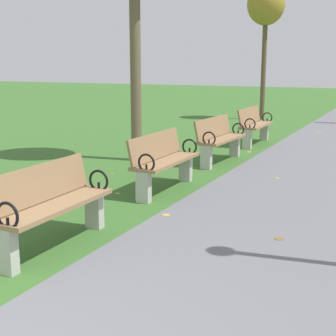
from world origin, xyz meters
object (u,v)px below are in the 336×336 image
(park_bench_2, at_px, (51,204))
(park_bench_5, at_px, (254,125))
(park_bench_3, at_px, (163,160))
(tree_2, at_px, (266,7))
(park_bench_4, at_px, (219,138))

(park_bench_2, height_order, park_bench_5, same)
(park_bench_2, relative_size, park_bench_5, 1.00)
(park_bench_3, height_order, tree_2, tree_2)
(park_bench_4, bearing_deg, park_bench_5, 90.00)
(park_bench_3, bearing_deg, park_bench_4, 90.00)
(park_bench_4, xyz_separation_m, park_bench_5, (-0.00, 2.50, 0.00))
(park_bench_5, bearing_deg, park_bench_3, -90.00)
(park_bench_4, bearing_deg, park_bench_2, -90.00)
(park_bench_4, relative_size, tree_2, 0.35)
(park_bench_5, height_order, tree_2, tree_2)
(park_bench_2, relative_size, tree_2, 0.35)
(park_bench_3, relative_size, park_bench_4, 0.99)
(park_bench_4, distance_m, tree_2, 8.71)
(park_bench_5, relative_size, tree_2, 0.35)
(park_bench_3, bearing_deg, tree_2, 97.05)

